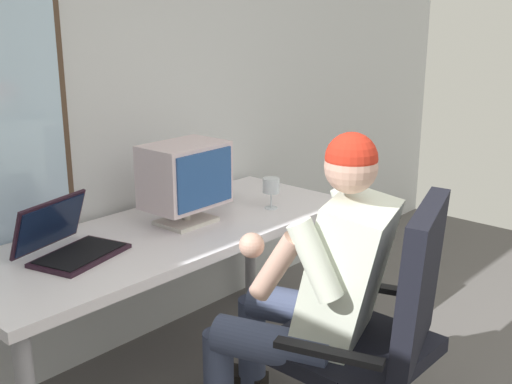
{
  "coord_description": "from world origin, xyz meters",
  "views": [
    {
      "loc": [
        -1.76,
        0.19,
        1.63
      ],
      "look_at": [
        0.01,
        1.78,
        0.95
      ],
      "focal_mm": 44.32,
      "sensor_mm": 36.0,
      "label": 1
    }
  ],
  "objects_px": {
    "person_seated": "(313,285)",
    "crt_monitor": "(185,176)",
    "office_chair": "(383,320)",
    "laptop": "(66,241)",
    "desk_speaker": "(220,183)",
    "wine_glass": "(271,187)",
    "desk": "(168,246)"
  },
  "relations": [
    {
      "from": "office_chair",
      "to": "desk_speaker",
      "type": "bearing_deg",
      "value": 74.82
    },
    {
      "from": "laptop",
      "to": "crt_monitor",
      "type": "bearing_deg",
      "value": -6.37
    },
    {
      "from": "person_seated",
      "to": "desk_speaker",
      "type": "distance_m",
      "value": 0.97
    },
    {
      "from": "wine_glass",
      "to": "person_seated",
      "type": "bearing_deg",
      "value": -127.17
    },
    {
      "from": "person_seated",
      "to": "wine_glass",
      "type": "xyz_separation_m",
      "value": [
        0.45,
        0.59,
        0.18
      ]
    },
    {
      "from": "office_chair",
      "to": "desk_speaker",
      "type": "distance_m",
      "value": 1.2
    },
    {
      "from": "wine_glass",
      "to": "office_chair",
      "type": "bearing_deg",
      "value": -113.54
    },
    {
      "from": "crt_monitor",
      "to": "wine_glass",
      "type": "bearing_deg",
      "value": -18.27
    },
    {
      "from": "person_seated",
      "to": "laptop",
      "type": "relative_size",
      "value": 2.94
    },
    {
      "from": "person_seated",
      "to": "crt_monitor",
      "type": "relative_size",
      "value": 3.34
    },
    {
      "from": "person_seated",
      "to": "office_chair",
      "type": "bearing_deg",
      "value": -73.98
    },
    {
      "from": "crt_monitor",
      "to": "desk",
      "type": "bearing_deg",
      "value": -179.47
    },
    {
      "from": "crt_monitor",
      "to": "wine_glass",
      "type": "distance_m",
      "value": 0.46
    },
    {
      "from": "office_chair",
      "to": "desk_speaker",
      "type": "xyz_separation_m",
      "value": [
        0.31,
        1.13,
        0.25
      ]
    },
    {
      "from": "person_seated",
      "to": "wine_glass",
      "type": "distance_m",
      "value": 0.76
    },
    {
      "from": "desk",
      "to": "laptop",
      "type": "bearing_deg",
      "value": 171.92
    },
    {
      "from": "office_chair",
      "to": "person_seated",
      "type": "height_order",
      "value": "person_seated"
    },
    {
      "from": "crt_monitor",
      "to": "laptop",
      "type": "height_order",
      "value": "crt_monitor"
    },
    {
      "from": "desk",
      "to": "laptop",
      "type": "xyz_separation_m",
      "value": [
        -0.46,
        0.06,
        0.13
      ]
    },
    {
      "from": "desk_speaker",
      "to": "office_chair",
      "type": "bearing_deg",
      "value": -105.18
    },
    {
      "from": "laptop",
      "to": "office_chair",
      "type": "bearing_deg",
      "value": -59.51
    },
    {
      "from": "desk",
      "to": "office_chair",
      "type": "xyz_separation_m",
      "value": [
        0.17,
        -0.99,
        -0.08
      ]
    },
    {
      "from": "wine_glass",
      "to": "laptop",
      "type": "bearing_deg",
      "value": 168.44
    },
    {
      "from": "desk",
      "to": "laptop",
      "type": "distance_m",
      "value": 0.48
    },
    {
      "from": "office_chair",
      "to": "person_seated",
      "type": "bearing_deg",
      "value": 106.02
    },
    {
      "from": "crt_monitor",
      "to": "wine_glass",
      "type": "relative_size",
      "value": 2.46
    },
    {
      "from": "laptop",
      "to": "person_seated",
      "type": "bearing_deg",
      "value": -55.43
    },
    {
      "from": "laptop",
      "to": "desk_speaker",
      "type": "relative_size",
      "value": 2.36
    },
    {
      "from": "wine_glass",
      "to": "desk",
      "type": "bearing_deg",
      "value": 165.55
    },
    {
      "from": "person_seated",
      "to": "crt_monitor",
      "type": "distance_m",
      "value": 0.79
    },
    {
      "from": "person_seated",
      "to": "desk",
      "type": "bearing_deg",
      "value": 97.07
    },
    {
      "from": "desk",
      "to": "person_seated",
      "type": "height_order",
      "value": "person_seated"
    }
  ]
}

